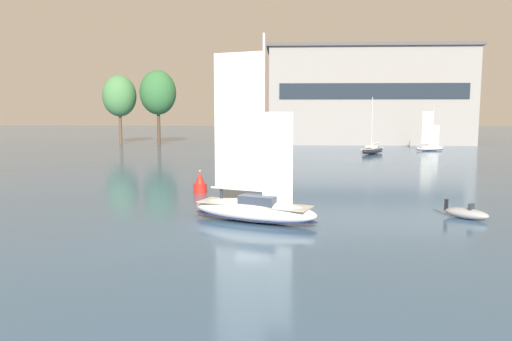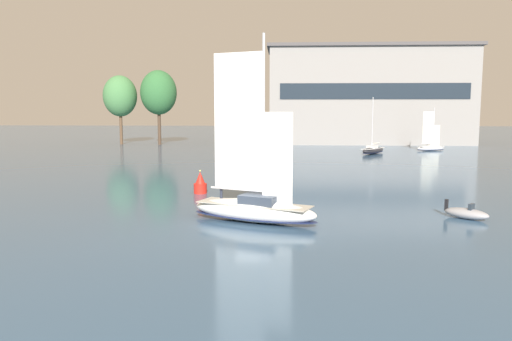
{
  "view_description": "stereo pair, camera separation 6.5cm",
  "coord_description": "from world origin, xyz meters",
  "px_view_note": "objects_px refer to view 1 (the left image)",
  "views": [
    {
      "loc": [
        1.87,
        -34.47,
        7.91
      ],
      "look_at": [
        0.0,
        3.0,
        3.27
      ],
      "focal_mm": 35.0,
      "sensor_mm": 36.0,
      "label": 1
    },
    {
      "loc": [
        1.93,
        -34.47,
        7.91
      ],
      "look_at": [
        0.0,
        3.0,
        3.27
      ],
      "focal_mm": 35.0,
      "sensor_mm": 36.0,
      "label": 2
    }
  ],
  "objects_px": {
    "sailboat_moored_near_marina": "(372,150)",
    "motor_tender": "(466,213)",
    "tree_shore_center": "(158,93)",
    "channel_buoy": "(200,184)",
    "sailboat_moored_mid_channel": "(430,147)",
    "tree_shore_left": "(119,96)",
    "sailboat_main": "(254,207)"
  },
  "relations": [
    {
      "from": "sailboat_moored_near_marina",
      "to": "motor_tender",
      "type": "bearing_deg",
      "value": -93.0
    },
    {
      "from": "tree_shore_center",
      "to": "motor_tender",
      "type": "height_order",
      "value": "tree_shore_center"
    },
    {
      "from": "motor_tender",
      "to": "channel_buoy",
      "type": "xyz_separation_m",
      "value": [
        -21.04,
        9.9,
        0.48
      ]
    },
    {
      "from": "sailboat_moored_mid_channel",
      "to": "channel_buoy",
      "type": "xyz_separation_m",
      "value": [
        -35.91,
        -49.79,
        0.18
      ]
    },
    {
      "from": "sailboat_moored_near_marina",
      "to": "sailboat_moored_mid_channel",
      "type": "xyz_separation_m",
      "value": [
        12.11,
        6.97,
        0.03
      ]
    },
    {
      "from": "motor_tender",
      "to": "channel_buoy",
      "type": "relative_size",
      "value": 1.46
    },
    {
      "from": "tree_shore_left",
      "to": "motor_tender",
      "type": "relative_size",
      "value": 4.75
    },
    {
      "from": "tree_shore_center",
      "to": "sailboat_main",
      "type": "bearing_deg",
      "value": -71.44
    },
    {
      "from": "tree_shore_center",
      "to": "motor_tender",
      "type": "xyz_separation_m",
      "value": [
        40.52,
        -73.34,
        -11.04
      ]
    },
    {
      "from": "tree_shore_center",
      "to": "channel_buoy",
      "type": "height_order",
      "value": "tree_shore_center"
    },
    {
      "from": "sailboat_moored_near_marina",
      "to": "channel_buoy",
      "type": "relative_size",
      "value": 4.49
    },
    {
      "from": "sailboat_main",
      "to": "channel_buoy",
      "type": "relative_size",
      "value": 5.85
    },
    {
      "from": "sailboat_moored_mid_channel",
      "to": "sailboat_main",
      "type": "bearing_deg",
      "value": -116.19
    },
    {
      "from": "tree_shore_left",
      "to": "sailboat_main",
      "type": "bearing_deg",
      "value": -65.8
    },
    {
      "from": "tree_shore_left",
      "to": "sailboat_main",
      "type": "xyz_separation_m",
      "value": [
        34.07,
        -75.84,
        -9.67
      ]
    },
    {
      "from": "sailboat_moored_mid_channel",
      "to": "channel_buoy",
      "type": "height_order",
      "value": "sailboat_moored_mid_channel"
    },
    {
      "from": "motor_tender",
      "to": "tree_shore_left",
      "type": "bearing_deg",
      "value": 123.68
    },
    {
      "from": "tree_shore_left",
      "to": "sailboat_moored_mid_channel",
      "type": "xyz_separation_m",
      "value": [
        64.27,
        -14.44,
        -10.0
      ]
    },
    {
      "from": "channel_buoy",
      "to": "sailboat_moored_mid_channel",
      "type": "bearing_deg",
      "value": 54.19
    },
    {
      "from": "tree_shore_left",
      "to": "sailboat_moored_near_marina",
      "type": "bearing_deg",
      "value": -22.32
    },
    {
      "from": "sailboat_moored_near_marina",
      "to": "sailboat_moored_mid_channel",
      "type": "bearing_deg",
      "value": 29.9
    },
    {
      "from": "tree_shore_left",
      "to": "channel_buoy",
      "type": "relative_size",
      "value": 6.91
    },
    {
      "from": "sailboat_main",
      "to": "motor_tender",
      "type": "bearing_deg",
      "value": 6.37
    },
    {
      "from": "tree_shore_left",
      "to": "channel_buoy",
      "type": "bearing_deg",
      "value": -66.18
    },
    {
      "from": "tree_shore_center",
      "to": "sailboat_moored_near_marina",
      "type": "bearing_deg",
      "value": -25.48
    },
    {
      "from": "sailboat_moored_near_marina",
      "to": "tree_shore_center",
      "type": "bearing_deg",
      "value": 154.52
    },
    {
      "from": "tree_shore_center",
      "to": "channel_buoy",
      "type": "xyz_separation_m",
      "value": [
        19.48,
        -63.44,
        -10.55
      ]
    },
    {
      "from": "tree_shore_center",
      "to": "sailboat_main",
      "type": "relative_size",
      "value": 1.26
    },
    {
      "from": "sailboat_moored_near_marina",
      "to": "channel_buoy",
      "type": "distance_m",
      "value": 48.99
    },
    {
      "from": "sailboat_moored_mid_channel",
      "to": "motor_tender",
      "type": "relative_size",
      "value": 2.53
    },
    {
      "from": "sailboat_moored_mid_channel",
      "to": "sailboat_moored_near_marina",
      "type": "bearing_deg",
      "value": -150.1
    },
    {
      "from": "tree_shore_center",
      "to": "sailboat_moored_mid_channel",
      "type": "distance_m",
      "value": 58.05
    }
  ]
}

